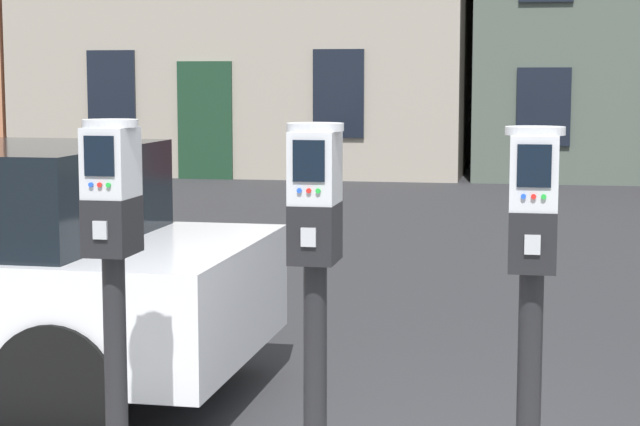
% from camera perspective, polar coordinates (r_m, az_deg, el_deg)
% --- Properties ---
extents(parking_meter_near_kerb, '(0.22, 0.25, 1.49)m').
position_cam_1_polar(parking_meter_near_kerb, '(4.40, -10.63, -1.28)').
color(parking_meter_near_kerb, black).
rests_on(parking_meter_near_kerb, sidewalk_slab).
extents(parking_meter_twin_adjacent, '(0.22, 0.25, 1.48)m').
position_cam_1_polar(parking_meter_twin_adjacent, '(4.18, -0.25, -1.67)').
color(parking_meter_twin_adjacent, black).
rests_on(parking_meter_twin_adjacent, sidewalk_slab).
extents(parking_meter_end_of_row, '(0.22, 0.25, 1.48)m').
position_cam_1_polar(parking_meter_end_of_row, '(4.11, 10.87, -2.02)').
color(parking_meter_end_of_row, black).
rests_on(parking_meter_end_of_row, sidewalk_slab).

